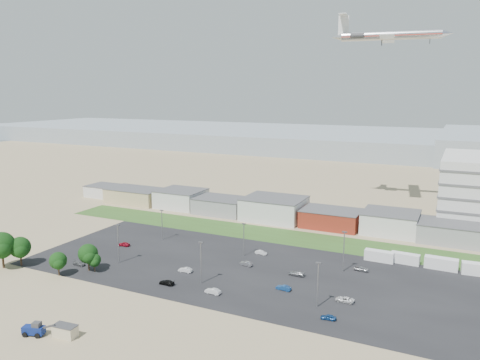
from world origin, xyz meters
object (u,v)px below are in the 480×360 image
Objects in this scene: parked_car_2 at (328,317)px; parked_car_7 at (246,264)px; parked_car_0 at (345,299)px; parked_car_11 at (261,252)px; portable_shed at (65,331)px; parked_car_8 at (362,269)px; parked_car_10 at (79,263)px; parked_car_1 at (284,288)px; telehandler at (33,329)px; parked_car_13 at (213,291)px; airliner at (390,35)px; tree_far_left at (2,248)px; box_trailer_a at (379,256)px; parked_car_5 at (124,244)px; parked_car_12 at (296,273)px; parked_car_4 at (185,270)px; parked_car_3 at (167,282)px.

parked_car_2 is 0.87× the size of parked_car_7.
parked_car_0 is 1.20× the size of parked_car_11.
portable_shed reaches higher than parked_car_2.
parked_car_8 is 0.97× the size of parked_car_10.
parked_car_11 is at bearing -139.58° from parked_car_1.
portable_shed reaches higher than parked_car_1.
telehandler is at bearing 163.77° from parked_car_11.
portable_shed is 34.01m from parked_car_13.
parked_car_10 is 1.12× the size of parked_car_11.
parked_car_0 is 71.98m from parked_car_10.
telehandler is at bearing -142.15° from parked_car_10.
airliner is 12.70× the size of parked_car_11.
parked_car_10 is at bearing -75.90° from parked_car_1.
tree_far_left is 60.35m from parked_car_13.
parked_car_0 is (-2.57, -30.42, -0.90)m from box_trailer_a.
airliner is 11.79× the size of parked_car_5.
parked_car_1 is 9.93m from parked_car_12.
parked_car_2 is 42.08m from parked_car_11.
airliner is (44.28, 134.41, 67.09)m from telehandler.
parked_car_7 is 1.06× the size of parked_car_11.
portable_shed is 57.73m from parked_car_12.
parked_car_4 reaches higher than parked_car_7.
parked_car_2 is at bearing -93.74° from box_trailer_a.
parked_car_0 is at bearing 12.30° from tree_far_left.
box_trailer_a is at bearing -88.62° from airliner.
box_trailer_a is 40.52m from parked_car_2.
airliner is 124.67m from parked_car_13.
parked_car_3 is at bearing -23.98° from parked_car_7.
parked_car_7 is at bearing 50.70° from telehandler.
parked_car_5 is 1.01× the size of parked_car_7.
tree_far_left is at bearing -76.38° from parked_car_13.
telehandler is at bearing -36.40° from parked_car_1.
box_trailer_a is at bearing 145.16° from parked_car_13.
parked_car_0 is at bearing 22.08° from telehandler.
parked_car_5 is (-69.88, 19.39, 0.09)m from parked_car_2.
parked_car_2 is (6.04, -102.99, -67.95)m from airliner.
box_trailer_a is 2.10× the size of parked_car_5.
parked_car_4 is at bearing -83.88° from parked_car_1.
parked_car_4 reaches higher than parked_car_1.
airliner reaches higher than parked_car_10.
parked_car_12 is (-17.52, -20.45, -0.88)m from box_trailer_a.
airliner is 123.54m from parked_car_2.
parked_car_11 is 30.15m from parked_car_13.
parked_car_5 is (-56.17, 9.42, 0.03)m from parked_car_1.
portable_shed is 52.13m from parked_car_7.
parked_car_1 is 1.14× the size of parked_car_2.
portable_shed reaches higher than parked_car_12.
parked_car_3 is 1.07× the size of parked_car_5.
parked_car_11 is (-29.32, 0.46, -0.07)m from parked_car_8.
box_trailer_a reaches higher than portable_shed.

